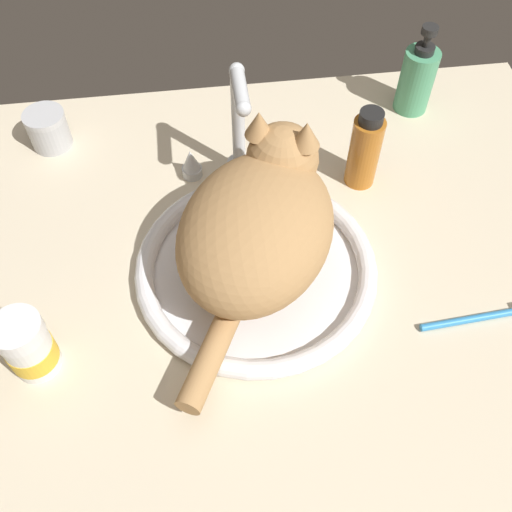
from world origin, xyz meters
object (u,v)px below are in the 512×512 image
object	(u,v)px
faucet	(239,136)
sink_basin	(256,268)
toothbrush	(484,317)
cat	(260,220)
pill_bottle	(28,347)
metal_jar	(48,129)
soap_pump_bottle	(417,79)
amber_bottle	(365,150)

from	to	relation	value
faucet	sink_basin	bearing A→B (deg)	-90.00
sink_basin	toothbrush	distance (cm)	31.28
cat	pill_bottle	size ratio (longest dim) A/B	3.78
metal_jar	soap_pump_bottle	size ratio (longest dim) A/B	0.42
metal_jar	soap_pump_bottle	world-z (taller)	soap_pump_bottle
soap_pump_bottle	pill_bottle	bearing A→B (deg)	-145.43
cat	soap_pump_bottle	distance (cm)	43.18
sink_basin	metal_jar	size ratio (longest dim) A/B	5.07
metal_jar	pill_bottle	xyz separation A→B (cm)	(1.09, -40.62, 1.39)
soap_pump_bottle	toothbrush	distance (cm)	43.34
metal_jar	amber_bottle	xyz separation A→B (cm)	(48.89, -14.68, 3.30)
sink_basin	soap_pump_bottle	xyz separation A→B (cm)	(31.49, 31.56, 4.84)
faucet	pill_bottle	world-z (taller)	faucet
sink_basin	cat	xyz separation A→B (cm)	(0.76, 1.47, 8.71)
sink_basin	amber_bottle	bearing A→B (deg)	40.14
metal_jar	sink_basin	bearing A→B (deg)	-45.01
toothbrush	metal_jar	bearing A→B (deg)	144.95
pill_bottle	amber_bottle	bearing A→B (deg)	28.49
faucet	toothbrush	xyz separation A→B (cm)	(29.13, -30.69, -7.43)
sink_basin	metal_jar	world-z (taller)	metal_jar
faucet	pill_bottle	size ratio (longest dim) A/B	2.06
faucet	amber_bottle	xyz separation A→B (cm)	(18.56, -3.66, -1.59)
soap_pump_bottle	metal_jar	bearing A→B (deg)	-178.87
soap_pump_bottle	faucet	bearing A→B (deg)	-158.75
amber_bottle	soap_pump_bottle	bearing A→B (deg)	50.89
faucet	pill_bottle	xyz separation A→B (cm)	(-29.24, -29.60, -3.50)
sink_basin	amber_bottle	distance (cm)	24.85
sink_basin	soap_pump_bottle	world-z (taller)	soap_pump_bottle
pill_bottle	faucet	bearing A→B (deg)	45.35
pill_bottle	soap_pump_bottle	bearing A→B (deg)	34.57
sink_basin	soap_pump_bottle	size ratio (longest dim) A/B	2.14
sink_basin	toothbrush	bearing A→B (deg)	-21.34
amber_bottle	metal_jar	bearing A→B (deg)	163.29
toothbrush	cat	bearing A→B (deg)	155.63
soap_pump_bottle	toothbrush	size ratio (longest dim) A/B	0.95
sink_basin	amber_bottle	xyz separation A→B (cm)	(18.56, 15.65, 5.29)
faucet	toothbrush	bearing A→B (deg)	-46.49
metal_jar	soap_pump_bottle	xyz separation A→B (cm)	(61.82, 1.22, 2.85)
faucet	soap_pump_bottle	xyz separation A→B (cm)	(31.49, 12.25, -2.04)
faucet	amber_bottle	bearing A→B (deg)	-11.14
metal_jar	cat	bearing A→B (deg)	-42.88
toothbrush	soap_pump_bottle	bearing A→B (deg)	86.86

